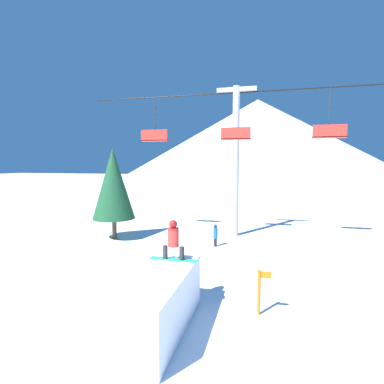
% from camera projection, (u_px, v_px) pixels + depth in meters
% --- Properties ---
extents(ground_plane, '(220.00, 220.00, 0.00)m').
position_uv_depth(ground_plane, '(138.00, 328.00, 8.31)').
color(ground_plane, white).
extents(mountain_ridge, '(82.81, 82.81, 23.65)m').
position_uv_depth(mountain_ridge, '(257.00, 139.00, 90.85)').
color(mountain_ridge, silver).
rests_on(mountain_ridge, ground_plane).
extents(snow_ramp, '(2.06, 3.84, 1.55)m').
position_uv_depth(snow_ramp, '(148.00, 302.00, 8.21)').
color(snow_ramp, white).
rests_on(snow_ramp, ground_plane).
extents(snowboarder, '(1.55, 0.34, 1.27)m').
position_uv_depth(snowboarder, '(173.00, 240.00, 9.30)').
color(snowboarder, '#1E9E6B').
rests_on(snowboarder, snow_ramp).
extents(chairlift, '(18.69, 0.44, 9.23)m').
position_uv_depth(chairlift, '(236.00, 149.00, 18.46)').
color(chairlift, '#B2B2B7').
rests_on(chairlift, ground_plane).
extents(pine_tree_near, '(2.52, 2.52, 5.49)m').
position_uv_depth(pine_tree_near, '(113.00, 184.00, 17.91)').
color(pine_tree_near, '#4C3823').
rests_on(pine_tree_near, ground_plane).
extents(trail_marker, '(0.41, 0.10, 1.37)m').
position_uv_depth(trail_marker, '(260.00, 291.00, 9.00)').
color(trail_marker, orange).
rests_on(trail_marker, ground_plane).
extents(distant_skier, '(0.24, 0.24, 1.23)m').
position_uv_depth(distant_skier, '(215.00, 234.00, 16.44)').
color(distant_skier, black).
rests_on(distant_skier, ground_plane).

